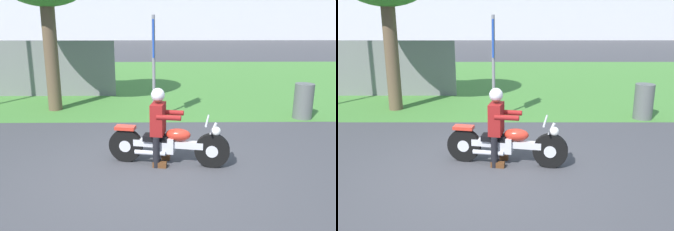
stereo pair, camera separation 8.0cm
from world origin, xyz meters
TOP-DOWN VIEW (x-y plane):
  - ground at (0.00, 0.00)m, footprint 120.00×120.00m
  - grass_verge at (0.00, 9.19)m, footprint 60.00×12.00m
  - motorcycle_lead at (0.37, 0.56)m, footprint 2.16×0.73m
  - rider_lead at (0.20, 0.60)m, footprint 0.61×0.53m
  - trash_can at (3.88, 3.53)m, footprint 0.48×0.48m
  - sign_banner at (0.04, 3.55)m, footprint 0.08×0.60m
  - fence_segment at (-4.79, 6.31)m, footprint 7.00×0.06m

SIDE VIEW (x-z plane):
  - ground at x=0.00m, z-range 0.00..0.00m
  - grass_verge at x=0.00m, z-range 0.00..0.01m
  - motorcycle_lead at x=0.37m, z-range -0.05..0.81m
  - trash_can at x=3.88m, z-range 0.00..0.91m
  - rider_lead at x=0.20m, z-range 0.11..1.50m
  - fence_segment at x=-4.79m, z-range 0.00..1.80m
  - sign_banner at x=0.04m, z-range 0.42..3.02m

